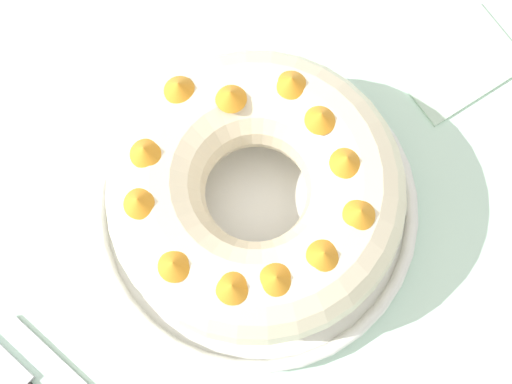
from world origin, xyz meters
TOP-DOWN VIEW (x-y plane):
  - ground_plane at (0.00, 0.00)m, footprint 8.00×8.00m
  - dining_table at (0.00, 0.00)m, footprint 1.59×1.00m
  - serving_dish at (0.01, -0.01)m, footprint 0.31×0.31m
  - bundt_cake at (0.01, -0.01)m, footprint 0.27×0.27m
  - napkin at (0.26, -0.06)m, footprint 0.14×0.12m

SIDE VIEW (x-z plane):
  - ground_plane at x=0.00m, z-range 0.00..0.00m
  - dining_table at x=0.00m, z-range 0.29..1.05m
  - napkin at x=0.26m, z-range 0.75..0.76m
  - serving_dish at x=0.01m, z-range 0.75..0.78m
  - bundt_cake at x=0.01m, z-range 0.77..0.87m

